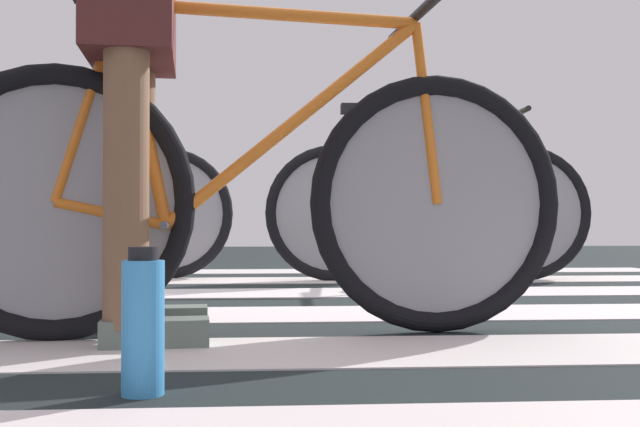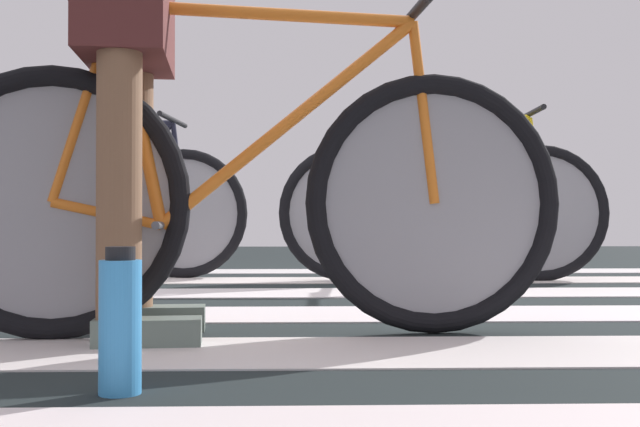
{
  "view_description": "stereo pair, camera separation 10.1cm",
  "coord_description": "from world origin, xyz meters",
  "px_view_note": "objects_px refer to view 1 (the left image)",
  "views": [
    {
      "loc": [
        -0.03,
        -3.18,
        0.32
      ],
      "look_at": [
        0.14,
        -0.81,
        0.35
      ],
      "focal_mm": 43.27,
      "sensor_mm": 36.0,
      "label": 1
    },
    {
      "loc": [
        0.07,
        -3.18,
        0.32
      ],
      "look_at": [
        0.14,
        -0.81,
        0.35
      ],
      "focal_mm": 43.27,
      "sensor_mm": 36.0,
      "label": 2
    }
  ],
  "objects_px": {
    "cyclist_1_of_3": "(133,91)",
    "bicycle_2_of_3": "(429,208)",
    "bicycle_3_of_3": "(76,209)",
    "cyclist_3_of_3": "(21,164)",
    "bicycle_1_of_3": "(252,193)",
    "water_bottle": "(143,324)"
  },
  "relations": [
    {
      "from": "bicycle_3_of_3",
      "to": "cyclist_3_of_3",
      "type": "distance_m",
      "value": 0.4
    },
    {
      "from": "cyclist_1_of_3",
      "to": "bicycle_2_of_3",
      "type": "bearing_deg",
      "value": 53.46
    },
    {
      "from": "cyclist_1_of_3",
      "to": "water_bottle",
      "type": "height_order",
      "value": "cyclist_1_of_3"
    },
    {
      "from": "bicycle_1_of_3",
      "to": "water_bottle",
      "type": "height_order",
      "value": "bicycle_1_of_3"
    },
    {
      "from": "cyclist_1_of_3",
      "to": "bicycle_2_of_3",
      "type": "relative_size",
      "value": 0.58
    },
    {
      "from": "cyclist_3_of_3",
      "to": "bicycle_2_of_3",
      "type": "bearing_deg",
      "value": -2.62
    },
    {
      "from": "bicycle_1_of_3",
      "to": "cyclist_1_of_3",
      "type": "relative_size",
      "value": 1.73
    },
    {
      "from": "bicycle_1_of_3",
      "to": "bicycle_2_of_3",
      "type": "distance_m",
      "value": 2.15
    },
    {
      "from": "bicycle_1_of_3",
      "to": "cyclist_1_of_3",
      "type": "bearing_deg",
      "value": 180.0
    },
    {
      "from": "bicycle_2_of_3",
      "to": "cyclist_3_of_3",
      "type": "distance_m",
      "value": 2.26
    },
    {
      "from": "bicycle_1_of_3",
      "to": "cyclist_1_of_3",
      "type": "xyz_separation_m",
      "value": [
        -0.31,
        -0.03,
        0.26
      ]
    },
    {
      "from": "cyclist_1_of_3",
      "to": "bicycle_2_of_3",
      "type": "distance_m",
      "value": 2.33
    },
    {
      "from": "bicycle_1_of_3",
      "to": "cyclist_3_of_3",
      "type": "relative_size",
      "value": 1.77
    },
    {
      "from": "cyclist_1_of_3",
      "to": "bicycle_1_of_3",
      "type": "bearing_deg",
      "value": -0.0
    },
    {
      "from": "bicycle_1_of_3",
      "to": "water_bottle",
      "type": "xyz_separation_m",
      "value": [
        -0.18,
        -0.69,
        -0.26
      ]
    },
    {
      "from": "cyclist_1_of_3",
      "to": "bicycle_2_of_3",
      "type": "xyz_separation_m",
      "value": [
        1.21,
        1.98,
        -0.26
      ]
    },
    {
      "from": "bicycle_3_of_3",
      "to": "water_bottle",
      "type": "bearing_deg",
      "value": -67.96
    },
    {
      "from": "bicycle_2_of_3",
      "to": "bicycle_3_of_3",
      "type": "height_order",
      "value": "same"
    },
    {
      "from": "cyclist_1_of_3",
      "to": "bicycle_3_of_3",
      "type": "xyz_separation_m",
      "value": [
        -0.7,
        2.29,
        -0.26
      ]
    },
    {
      "from": "bicycle_3_of_3",
      "to": "cyclist_3_of_3",
      "type": "relative_size",
      "value": 1.77
    },
    {
      "from": "bicycle_3_of_3",
      "to": "water_bottle",
      "type": "height_order",
      "value": "bicycle_3_of_3"
    },
    {
      "from": "bicycle_2_of_3",
      "to": "water_bottle",
      "type": "relative_size",
      "value": 6.65
    }
  ]
}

